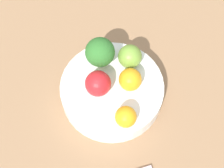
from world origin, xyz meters
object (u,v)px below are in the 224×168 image
(bowl, at_px, (112,91))
(orange_back, at_px, (130,80))
(broccoli, at_px, (100,52))
(apple_red, at_px, (130,56))
(apple_green, at_px, (98,84))
(orange_front, at_px, (126,117))

(bowl, bearing_deg, orange_back, 15.70)
(broccoli, bearing_deg, bowl, -55.35)
(apple_red, relative_size, orange_back, 1.06)
(apple_green, relative_size, orange_front, 1.24)
(apple_red, bearing_deg, bowl, -112.70)
(bowl, relative_size, orange_back, 4.59)
(broccoli, height_order, orange_front, broccoli)
(bowl, relative_size, broccoli, 2.82)
(apple_green, bearing_deg, bowl, 24.80)
(broccoli, relative_size, apple_green, 1.44)
(bowl, distance_m, orange_front, 0.09)
(broccoli, distance_m, orange_front, 0.14)
(broccoli, distance_m, orange_back, 0.08)
(apple_green, xyz_separation_m, orange_back, (0.06, 0.02, -0.00))
(orange_back, bearing_deg, apple_green, -160.31)
(bowl, height_order, orange_front, orange_front)
(bowl, height_order, apple_green, apple_green)
(orange_front, xyz_separation_m, orange_back, (-0.00, 0.08, 0.00))
(orange_back, bearing_deg, bowl, -164.30)
(apple_green, distance_m, orange_back, 0.06)
(bowl, height_order, apple_red, apple_red)
(apple_red, relative_size, apple_green, 0.95)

